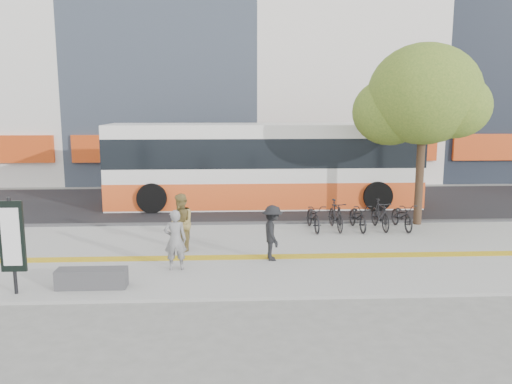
{
  "coord_description": "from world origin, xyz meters",
  "views": [
    {
      "loc": [
        0.64,
        -12.68,
        4.28
      ],
      "look_at": [
        1.36,
        2.0,
        1.74
      ],
      "focal_mm": 35.95,
      "sensor_mm": 36.0,
      "label": 1
    }
  ],
  "objects_px": {
    "seated_woman": "(175,240)",
    "pedestrian_tan": "(181,223)",
    "street_tree": "(422,97)",
    "bus": "(264,167)",
    "bench": "(92,278)",
    "signboard": "(12,238)",
    "pedestrian_dark": "(273,233)"
  },
  "relations": [
    {
      "from": "seated_woman",
      "to": "pedestrian_dark",
      "type": "distance_m",
      "value": 2.64
    },
    {
      "from": "pedestrian_dark",
      "to": "bus",
      "type": "bearing_deg",
      "value": -6.41
    },
    {
      "from": "seated_woman",
      "to": "pedestrian_dark",
      "type": "height_order",
      "value": "seated_woman"
    },
    {
      "from": "bus",
      "to": "pedestrian_tan",
      "type": "xyz_separation_m",
      "value": [
        -2.81,
        -6.77,
        -0.75
      ]
    },
    {
      "from": "seated_woman",
      "to": "pedestrian_dark",
      "type": "xyz_separation_m",
      "value": [
        2.54,
        0.71,
        -0.03
      ]
    },
    {
      "from": "bench",
      "to": "signboard",
      "type": "relative_size",
      "value": 0.73
    },
    {
      "from": "pedestrian_dark",
      "to": "street_tree",
      "type": "bearing_deg",
      "value": -57.69
    },
    {
      "from": "signboard",
      "to": "bus",
      "type": "bearing_deg",
      "value": 58.23
    },
    {
      "from": "pedestrian_tan",
      "to": "seated_woman",
      "type": "bearing_deg",
      "value": -21.91
    },
    {
      "from": "signboard",
      "to": "pedestrian_dark",
      "type": "distance_m",
      "value": 6.38
    },
    {
      "from": "bench",
      "to": "bus",
      "type": "distance_m",
      "value": 10.82
    },
    {
      "from": "seated_woman",
      "to": "pedestrian_tan",
      "type": "relative_size",
      "value": 0.94
    },
    {
      "from": "bus",
      "to": "pedestrian_tan",
      "type": "distance_m",
      "value": 7.37
    },
    {
      "from": "pedestrian_tan",
      "to": "pedestrian_dark",
      "type": "xyz_separation_m",
      "value": [
        2.56,
        -0.98,
        -0.08
      ]
    },
    {
      "from": "bench",
      "to": "street_tree",
      "type": "xyz_separation_m",
      "value": [
        9.78,
        6.02,
        4.21
      ]
    },
    {
      "from": "signboard",
      "to": "bench",
      "type": "bearing_deg",
      "value": 10.81
    },
    {
      "from": "signboard",
      "to": "pedestrian_tan",
      "type": "relative_size",
      "value": 1.32
    },
    {
      "from": "seated_woman",
      "to": "pedestrian_dark",
      "type": "relative_size",
      "value": 1.04
    },
    {
      "from": "bench",
      "to": "pedestrian_dark",
      "type": "relative_size",
      "value": 1.06
    },
    {
      "from": "seated_woman",
      "to": "pedestrian_tan",
      "type": "height_order",
      "value": "pedestrian_tan"
    },
    {
      "from": "bus",
      "to": "pedestrian_dark",
      "type": "xyz_separation_m",
      "value": [
        -0.26,
        -7.75,
        -0.83
      ]
    },
    {
      "from": "street_tree",
      "to": "pedestrian_tan",
      "type": "xyz_separation_m",
      "value": [
        -7.99,
        -3.09,
        -3.6
      ]
    },
    {
      "from": "signboard",
      "to": "pedestrian_tan",
      "type": "xyz_separation_m",
      "value": [
        3.39,
        3.24,
        -0.45
      ]
    },
    {
      "from": "bus",
      "to": "seated_woman",
      "type": "distance_m",
      "value": 8.95
    },
    {
      "from": "pedestrian_dark",
      "to": "signboard",
      "type": "bearing_deg",
      "value": 106.24
    },
    {
      "from": "street_tree",
      "to": "pedestrian_tan",
      "type": "relative_size",
      "value": 3.78
    },
    {
      "from": "bus",
      "to": "seated_woman",
      "type": "xyz_separation_m",
      "value": [
        -2.8,
        -8.46,
        -0.8
      ]
    },
    {
      "from": "signboard",
      "to": "seated_woman",
      "type": "relative_size",
      "value": 1.41
    },
    {
      "from": "street_tree",
      "to": "bus",
      "type": "height_order",
      "value": "street_tree"
    },
    {
      "from": "pedestrian_tan",
      "to": "pedestrian_dark",
      "type": "distance_m",
      "value": 2.74
    },
    {
      "from": "bus",
      "to": "pedestrian_tan",
      "type": "bearing_deg",
      "value": -112.56
    },
    {
      "from": "street_tree",
      "to": "pedestrian_tan",
      "type": "height_order",
      "value": "street_tree"
    }
  ]
}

